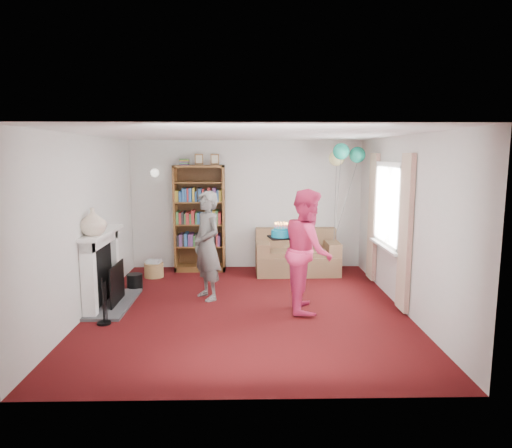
{
  "coord_description": "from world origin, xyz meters",
  "views": [
    {
      "loc": [
        -0.0,
        -6.4,
        2.23
      ],
      "look_at": [
        0.14,
        0.6,
        1.16
      ],
      "focal_mm": 32.0,
      "sensor_mm": 36.0,
      "label": 1
    }
  ],
  "objects_px": {
    "person_magenta": "(308,250)",
    "birthday_cake": "(281,233)",
    "bookcase": "(200,219)",
    "person_striped": "(207,246)",
    "sofa": "(297,256)"
  },
  "relations": [
    {
      "from": "person_striped",
      "to": "birthday_cake",
      "type": "height_order",
      "value": "person_striped"
    },
    {
      "from": "sofa",
      "to": "birthday_cake",
      "type": "height_order",
      "value": "birthday_cake"
    },
    {
      "from": "person_magenta",
      "to": "birthday_cake",
      "type": "xyz_separation_m",
      "value": [
        -0.38,
        0.11,
        0.22
      ]
    },
    {
      "from": "bookcase",
      "to": "person_magenta",
      "type": "bearing_deg",
      "value": -53.03
    },
    {
      "from": "sofa",
      "to": "person_striped",
      "type": "relative_size",
      "value": 0.92
    },
    {
      "from": "bookcase",
      "to": "person_striped",
      "type": "height_order",
      "value": "bookcase"
    },
    {
      "from": "bookcase",
      "to": "person_striped",
      "type": "xyz_separation_m",
      "value": [
        0.29,
        -1.81,
        -0.15
      ]
    },
    {
      "from": "bookcase",
      "to": "person_striped",
      "type": "distance_m",
      "value": 1.84
    },
    {
      "from": "person_magenta",
      "to": "person_striped",
      "type": "bearing_deg",
      "value": 72.55
    },
    {
      "from": "bookcase",
      "to": "sofa",
      "type": "height_order",
      "value": "bookcase"
    },
    {
      "from": "bookcase",
      "to": "sofa",
      "type": "relative_size",
      "value": 1.45
    },
    {
      "from": "bookcase",
      "to": "person_magenta",
      "type": "height_order",
      "value": "bookcase"
    },
    {
      "from": "sofa",
      "to": "bookcase",
      "type": "bearing_deg",
      "value": 171.74
    },
    {
      "from": "person_striped",
      "to": "person_magenta",
      "type": "distance_m",
      "value": 1.58
    },
    {
      "from": "birthday_cake",
      "to": "person_striped",
      "type": "bearing_deg",
      "value": 158.62
    }
  ]
}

